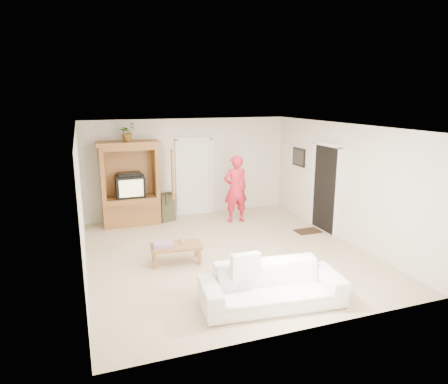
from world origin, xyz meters
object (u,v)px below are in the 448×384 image
object	(u,v)px
man	(236,189)
coffee_table	(176,247)
sofa	(272,286)
armoire	(131,189)

from	to	relation	value
man	coffee_table	size ratio (longest dim) A/B	1.69
man	sofa	world-z (taller)	man
man	sofa	distance (m)	4.32
coffee_table	man	bearing A→B (deg)	51.23
armoire	sofa	world-z (taller)	armoire
man	coffee_table	world-z (taller)	man
armoire	man	size ratio (longest dim) A/B	1.21
sofa	armoire	bearing A→B (deg)	113.24
armoire	sofa	size ratio (longest dim) A/B	0.96
armoire	man	distance (m)	2.63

